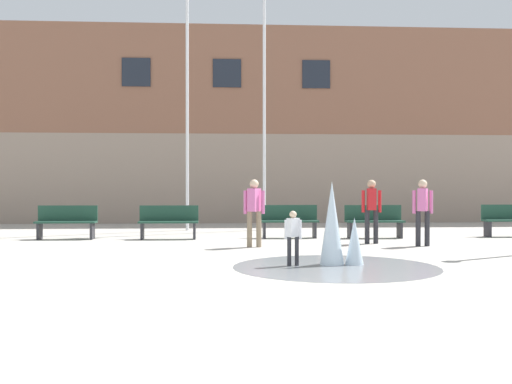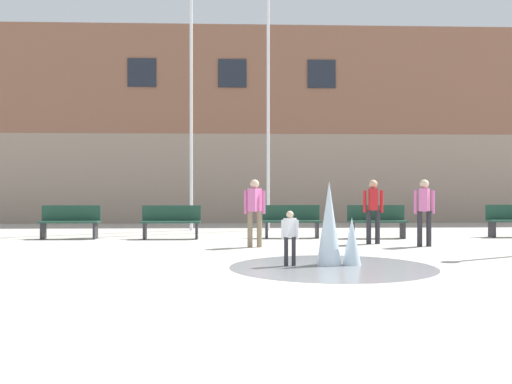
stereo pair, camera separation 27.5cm
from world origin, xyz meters
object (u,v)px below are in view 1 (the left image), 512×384
adult_near_bench (423,207)px  park_bench_under_left_flagpole (169,221)px  park_bench_left_of_flagpoles (67,221)px  child_with_pink_shirt (293,234)px  adult_in_red (254,207)px  park_bench_center (289,221)px  flagpole_left (188,86)px  flagpole_right (265,88)px  teen_by_trashcan (372,206)px  park_bench_under_right_flagpole (374,221)px  park_bench_near_trashcan (511,220)px

adult_near_bench → park_bench_under_left_flagpole: bearing=-83.5°
park_bench_left_of_flagpoles → child_with_pink_shirt: bearing=-47.0°
park_bench_left_of_flagpoles → adult_in_red: size_ratio=1.01×
park_bench_left_of_flagpoles → park_bench_center: (6.07, 0.05, 0.00)m
park_bench_under_left_flagpole → flagpole_left: 5.32m
child_with_pink_shirt → flagpole_left: size_ratio=0.11×
park_bench_under_left_flagpole → flagpole_right: size_ratio=0.18×
park_bench_left_of_flagpoles → flagpole_right: bearing=28.8°
teen_by_trashcan → flagpole_right: bearing=-148.1°
park_bench_under_right_flagpole → flagpole_left: flagpole_left is taller
park_bench_under_right_flagpole → adult_near_bench: size_ratio=1.01×
park_bench_near_trashcan → teen_by_trashcan: size_ratio=1.01×
park_bench_center → park_bench_under_right_flagpole: 2.35m
park_bench_under_left_flagpole → adult_near_bench: (6.22, -2.34, 0.45)m
teen_by_trashcan → child_with_pink_shirt: (-2.47, -4.07, -0.35)m
flagpole_left → flagpole_right: bearing=0.0°
park_bench_near_trashcan → flagpole_right: flagpole_right is taller
flagpole_left → park_bench_center: bearing=-45.9°
park_bench_center → park_bench_under_left_flagpole: bearing=-176.8°
park_bench_center → flagpole_left: size_ratio=0.18×
park_bench_under_right_flagpole → adult_near_bench: adult_near_bench is taller
adult_near_bench → park_bench_left_of_flagpoles: bearing=-78.3°
adult_in_red → teen_by_trashcan: (2.97, 0.68, 0.00)m
park_bench_under_left_flagpole → adult_in_red: size_ratio=1.01×
park_bench_under_left_flagpole → park_bench_center: same height
child_with_pink_shirt → adult_in_red: bearing=61.6°
child_with_pink_shirt → flagpole_left: flagpole_left is taller
park_bench_under_right_flagpole → adult_near_bench: (0.57, -2.32, 0.45)m
park_bench_center → teen_by_trashcan: teen_by_trashcan is taller
flagpole_right → child_with_pink_shirt: bearing=-91.2°
adult_in_red → flagpole_right: flagpole_right is taller
flagpole_right → park_bench_near_trashcan: bearing=-24.0°
park_bench_under_left_flagpole → park_bench_center: 3.32m
park_bench_under_right_flagpole → flagpole_left: 7.51m
park_bench_left_of_flagpoles → teen_by_trashcan: size_ratio=1.01×
park_bench_under_left_flagpole → flagpole_left: flagpole_left is taller
teen_by_trashcan → park_bench_under_left_flagpole: bearing=-100.9°
park_bench_left_of_flagpoles → child_with_pink_shirt: child_with_pink_shirt is taller
park_bench_near_trashcan → flagpole_right: 8.52m
adult_near_bench → park_bench_under_right_flagpole: bearing=-139.2°
flagpole_left → child_with_pink_shirt: bearing=-75.4°
park_bench_under_left_flagpole → adult_near_bench: bearing=-20.6°
park_bench_near_trashcan → child_with_pink_shirt: (-6.97, -5.93, 0.10)m
flagpole_left → park_bench_left_of_flagpoles: bearing=-135.2°
park_bench_under_left_flagpole → child_with_pink_shirt: bearing=-64.8°
adult_near_bench → flagpole_left: (-5.86, 5.58, 3.76)m
teen_by_trashcan → park_bench_under_right_flagpole: bearing=169.9°
park_bench_under_right_flagpole → adult_in_red: size_ratio=1.01×
adult_near_bench → flagpole_left: bearing=-106.4°
teen_by_trashcan → adult_near_bench: same height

